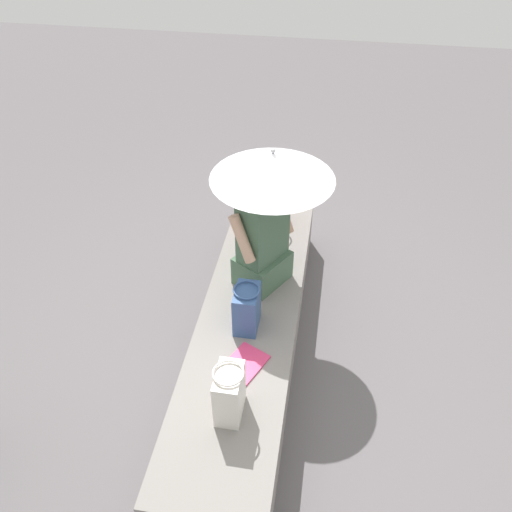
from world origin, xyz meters
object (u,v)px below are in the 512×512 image
(magazine, at_px, (244,364))
(person_seated, at_px, (263,236))
(tote_bag_canvas, at_px, (247,308))
(shoulder_bag_spare, at_px, (229,393))
(parasol, at_px, (273,166))
(handbag_black, at_px, (267,203))

(magazine, bearing_deg, person_seated, -153.95)
(tote_bag_canvas, relative_size, shoulder_bag_spare, 0.93)
(parasol, bearing_deg, tote_bag_canvas, -8.85)
(person_seated, height_order, handbag_black, person_seated)
(shoulder_bag_spare, height_order, magazine, shoulder_bag_spare)
(parasol, height_order, shoulder_bag_spare, parasol)
(parasol, relative_size, magazine, 3.59)
(person_seated, relative_size, magazine, 3.21)
(parasol, height_order, tote_bag_canvas, parasol)
(tote_bag_canvas, distance_m, magazine, 0.35)
(person_seated, xyz_separation_m, shoulder_bag_spare, (1.08, -0.01, -0.22))
(person_seated, bearing_deg, magazine, 0.63)
(person_seated, distance_m, shoulder_bag_spare, 1.10)
(tote_bag_canvas, relative_size, magazine, 1.15)
(person_seated, relative_size, tote_bag_canvas, 2.80)
(handbag_black, xyz_separation_m, magazine, (1.44, 0.08, -0.18))
(tote_bag_canvas, bearing_deg, magazine, 6.78)
(shoulder_bag_spare, distance_m, magazine, 0.36)
(parasol, distance_m, magazine, 1.20)
(person_seated, xyz_separation_m, magazine, (0.76, 0.01, -0.38))
(person_seated, height_order, shoulder_bag_spare, person_seated)
(parasol, distance_m, tote_bag_canvas, 0.89)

